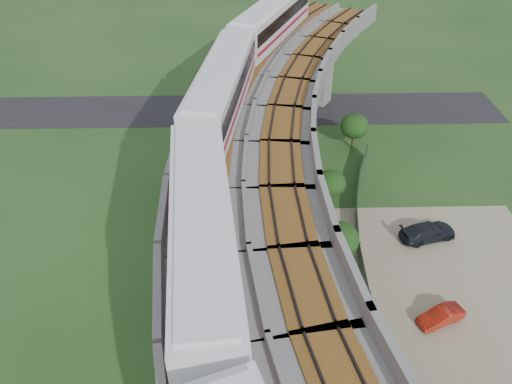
# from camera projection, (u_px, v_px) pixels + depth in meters

# --- Properties ---
(ground) EXTENTS (160.00, 160.00, 0.00)m
(ground) POSITION_uv_depth(u_px,v_px,m) (247.00, 308.00, 34.67)
(ground) COLOR #25491D
(ground) RESTS_ON ground
(dirt_lot) EXTENTS (18.00, 26.00, 0.04)m
(dirt_lot) POSITION_uv_depth(u_px,v_px,m) (456.00, 328.00, 33.33)
(dirt_lot) COLOR gray
(dirt_lot) RESTS_ON ground
(asphalt_road) EXTENTS (60.00, 8.00, 0.03)m
(asphalt_road) POSITION_uv_depth(u_px,v_px,m) (244.00, 110.00, 58.78)
(asphalt_road) COLOR #232326
(asphalt_road) RESTS_ON ground
(viaduct) EXTENTS (19.58, 73.98, 11.40)m
(viaduct) POSITION_uv_depth(u_px,v_px,m) (310.00, 205.00, 29.37)
(viaduct) COLOR #99968E
(viaduct) RESTS_ON ground
(metro_train) EXTENTS (10.93, 61.34, 3.64)m
(metro_train) POSITION_uv_depth(u_px,v_px,m) (250.00, 152.00, 28.00)
(metro_train) COLOR white
(metro_train) RESTS_ON ground
(fence) EXTENTS (3.87, 38.73, 1.50)m
(fence) POSITION_uv_depth(u_px,v_px,m) (387.00, 299.00, 34.42)
(fence) COLOR #2D382D
(fence) RESTS_ON ground
(tree_0) EXTENTS (2.89, 2.89, 3.79)m
(tree_0) POSITION_uv_depth(u_px,v_px,m) (354.00, 126.00, 50.36)
(tree_0) COLOR #382314
(tree_0) RESTS_ON ground
(tree_1) EXTENTS (2.65, 2.65, 3.17)m
(tree_1) POSITION_uv_depth(u_px,v_px,m) (331.00, 183.00, 43.23)
(tree_1) COLOR #382314
(tree_1) RESTS_ON ground
(tree_2) EXTENTS (2.97, 2.97, 3.52)m
(tree_2) POSITION_uv_depth(u_px,v_px,m) (339.00, 239.00, 37.09)
(tree_2) COLOR #382314
(tree_2) RESTS_ON ground
(tree_3) EXTENTS (1.94, 1.94, 2.76)m
(tree_3) POSITION_uv_depth(u_px,v_px,m) (374.00, 358.00, 29.22)
(tree_3) COLOR #382314
(tree_3) RESTS_ON ground
(car_red) EXTENTS (3.52, 2.35, 1.10)m
(car_red) POSITION_uv_depth(u_px,v_px,m) (441.00, 316.00, 33.40)
(car_red) COLOR #A41E0F
(car_red) RESTS_ON dirt_lot
(car_dark) EXTENTS (4.99, 3.04, 1.35)m
(car_dark) POSITION_uv_depth(u_px,v_px,m) (428.00, 232.00, 40.12)
(car_dark) COLOR black
(car_dark) RESTS_ON dirt_lot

